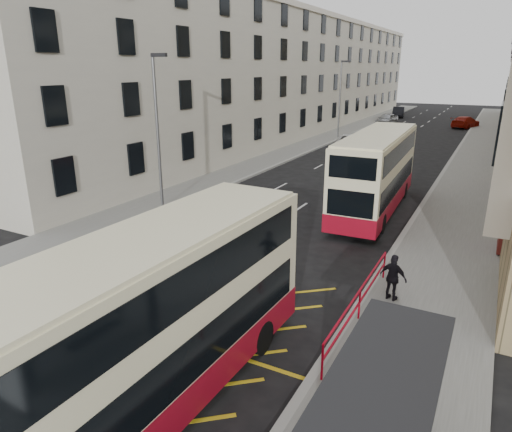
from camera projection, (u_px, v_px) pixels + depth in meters
The scene contains 19 objects.
ground at pixel (63, 366), 11.99m from camera, with size 200.00×200.00×0.00m, color black.
pavement_right at pixel (474, 173), 33.58m from camera, with size 4.00×120.00×0.15m, color slate.
pavement_left at pixel (283, 155), 40.49m from camera, with size 3.00×120.00×0.15m, color slate.
kerb_right at pixel (445, 170), 34.47m from camera, with size 0.25×120.00×0.15m, color #979792.
kerb_left at pixel (298, 156), 39.82m from camera, with size 0.25×120.00×0.15m, color #979792.
road_markings at pixel (403, 139), 49.76m from camera, with size 10.00×110.00×0.01m, color silver, non-canonical shape.
terrace_left at pixel (293, 76), 54.14m from camera, with size 9.18×79.00×13.25m.
bus_shelter at pixel (388, 419), 7.27m from camera, with size 1.65×4.25×2.70m.
guard_railing at pixel (360, 298), 13.76m from camera, with size 0.06×6.56×1.01m.
street_lamp_near at pixel (158, 125), 23.45m from camera, with size 0.93×0.18×8.00m.
street_lamp_far at pixel (340, 95), 48.63m from camera, with size 0.93×0.18×8.00m.
double_decker_front at pixel (141, 333), 9.65m from camera, with size 2.68×10.58×4.20m.
double_decker_rear at pixel (376, 172), 24.24m from camera, with size 2.86×10.72×4.24m.
pedestrian_near at pixel (381, 379), 10.09m from camera, with size 0.56×0.37×1.53m, color black.
pedestrian_far at pixel (393, 278), 14.89m from camera, with size 0.93×0.39×1.59m, color black.
white_van at pixel (349, 143), 42.83m from camera, with size 2.40×5.21×1.45m, color silver.
car_silver at pixel (387, 119), 61.53m from camera, with size 1.87×4.66×1.59m, color #B9BCC1.
car_dark at pixel (398, 112), 71.23m from camera, with size 1.68×4.83×1.59m, color black.
car_red at pixel (465, 122), 58.74m from camera, with size 2.07×5.10×1.48m, color #921105.
Camera 1 is at (9.25, -6.59, 7.49)m, focal length 32.00 mm.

